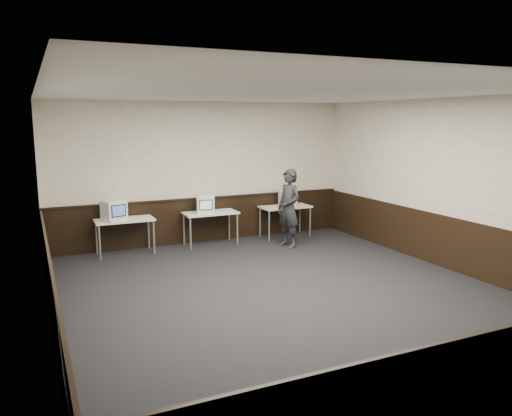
# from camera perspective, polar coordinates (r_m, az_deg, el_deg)

# --- Properties ---
(floor) EXTENTS (8.00, 8.00, 0.00)m
(floor) POSITION_cam_1_polar(r_m,az_deg,el_deg) (8.22, 3.35, -9.82)
(floor) COLOR black
(floor) RESTS_ON ground
(ceiling) EXTENTS (8.00, 8.00, 0.00)m
(ceiling) POSITION_cam_1_polar(r_m,az_deg,el_deg) (7.74, 3.60, 13.05)
(ceiling) COLOR white
(ceiling) RESTS_ON back_wall
(back_wall) EXTENTS (7.00, 0.00, 7.00)m
(back_wall) POSITION_cam_1_polar(r_m,az_deg,el_deg) (11.48, -5.97, 4.05)
(back_wall) COLOR beige
(back_wall) RESTS_ON ground
(front_wall) EXTENTS (7.00, 0.00, 7.00)m
(front_wall) POSITION_cam_1_polar(r_m,az_deg,el_deg) (4.76, 26.84, -5.60)
(front_wall) COLOR beige
(front_wall) RESTS_ON ground
(left_wall) EXTENTS (0.00, 8.00, 8.00)m
(left_wall) POSITION_cam_1_polar(r_m,az_deg,el_deg) (6.93, -23.02, -0.68)
(left_wall) COLOR beige
(left_wall) RESTS_ON ground
(right_wall) EXTENTS (0.00, 8.00, 8.00)m
(right_wall) POSITION_cam_1_polar(r_m,az_deg,el_deg) (9.95, 21.58, 2.47)
(right_wall) COLOR beige
(right_wall) RESTS_ON ground
(wainscot_back) EXTENTS (6.98, 0.04, 1.00)m
(wainscot_back) POSITION_cam_1_polar(r_m,az_deg,el_deg) (11.63, -5.84, -1.36)
(wainscot_back) COLOR black
(wainscot_back) RESTS_ON back_wall
(wainscot_front) EXTENTS (6.98, 0.04, 1.00)m
(wainscot_front) POSITION_cam_1_polar(r_m,az_deg,el_deg) (5.16, 25.64, -17.41)
(wainscot_front) COLOR black
(wainscot_front) RESTS_ON front_wall
(wainscot_left) EXTENTS (0.04, 7.98, 1.00)m
(wainscot_left) POSITION_cam_1_polar(r_m,az_deg,el_deg) (7.20, -22.25, -9.30)
(wainscot_left) COLOR black
(wainscot_left) RESTS_ON left_wall
(wainscot_right) EXTENTS (0.04, 7.98, 1.00)m
(wainscot_right) POSITION_cam_1_polar(r_m,az_deg,el_deg) (10.13, 21.10, -3.72)
(wainscot_right) COLOR black
(wainscot_right) RESTS_ON right_wall
(wainscot_rail) EXTENTS (6.98, 0.06, 0.04)m
(wainscot_rail) POSITION_cam_1_polar(r_m,az_deg,el_deg) (11.52, -5.85, 1.16)
(wainscot_rail) COLOR black
(wainscot_rail) RESTS_ON wainscot_back
(desk_left) EXTENTS (1.20, 0.60, 0.75)m
(desk_left) POSITION_cam_1_polar(r_m,az_deg,el_deg) (10.78, -14.80, -1.59)
(desk_left) COLOR white
(desk_left) RESTS_ON ground
(desk_center) EXTENTS (1.20, 0.60, 0.75)m
(desk_center) POSITION_cam_1_polar(r_m,az_deg,el_deg) (11.24, -5.23, -0.82)
(desk_center) COLOR white
(desk_center) RESTS_ON ground
(desk_right) EXTENTS (1.20, 0.60, 0.75)m
(desk_right) POSITION_cam_1_polar(r_m,az_deg,el_deg) (11.99, 3.36, -0.11)
(desk_right) COLOR white
(desk_right) RESTS_ON ground
(emac_left) EXTENTS (0.53, 0.54, 0.42)m
(emac_left) POSITION_cam_1_polar(r_m,az_deg,el_deg) (10.65, -15.94, -0.25)
(emac_left) COLOR white
(emac_left) RESTS_ON desk_left
(emac_center) EXTENTS (0.47, 0.48, 0.38)m
(emac_center) POSITION_cam_1_polar(r_m,az_deg,el_deg) (11.12, -5.81, 0.42)
(emac_center) COLOR white
(emac_center) RESTS_ON desk_center
(emac_right) EXTENTS (0.44, 0.45, 0.37)m
(emac_right) POSITION_cam_1_polar(r_m,az_deg,el_deg) (11.97, 3.64, 1.12)
(emac_right) COLOR white
(emac_right) RESTS_ON desk_right
(person) EXTENTS (0.55, 0.71, 1.73)m
(person) POSITION_cam_1_polar(r_m,az_deg,el_deg) (11.00, 3.76, -0.05)
(person) COLOR #242529
(person) RESTS_ON ground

